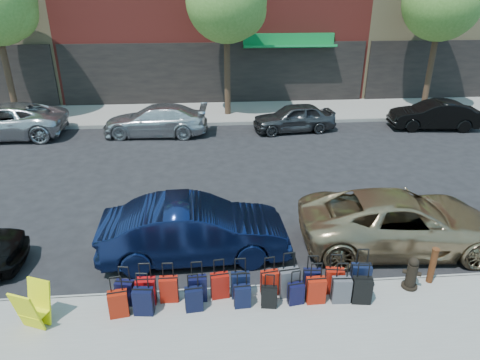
{
  "coord_description": "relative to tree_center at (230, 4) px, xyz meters",
  "views": [
    {
      "loc": [
        -0.7,
        -12.04,
        6.2
      ],
      "look_at": [
        0.2,
        -1.5,
        1.37
      ],
      "focal_mm": 32.0,
      "sensor_mm": 36.0,
      "label": 1
    }
  ],
  "objects": [
    {
      "name": "ground",
      "position": [
        -0.64,
        -9.5,
        -5.41
      ],
      "size": [
        120.0,
        120.0,
        0.0
      ],
      "primitive_type": "plane",
      "color": "black",
      "rests_on": "ground"
    },
    {
      "name": "sidewalk_far",
      "position": [
        -0.64,
        0.5,
        -5.34
      ],
      "size": [
        60.0,
        4.0,
        0.15
      ],
      "primitive_type": "cube",
      "color": "gray",
      "rests_on": "ground"
    },
    {
      "name": "curb_near",
      "position": [
        -0.64,
        -13.98,
        -5.34
      ],
      "size": [
        60.0,
        0.08,
        0.15
      ],
      "primitive_type": "cube",
      "color": "gray",
      "rests_on": "ground"
    },
    {
      "name": "curb_far",
      "position": [
        -0.64,
        -1.52,
        -5.34
      ],
      "size": [
        60.0,
        0.08,
        0.15
      ],
      "primitive_type": "cube",
      "color": "gray",
      "rests_on": "ground"
    },
    {
      "name": "tree_center",
      "position": [
        0.0,
        0.0,
        0.0
      ],
      "size": [
        3.8,
        3.8,
        7.27
      ],
      "color": "black",
      "rests_on": "sidewalk_far"
    },
    {
      "name": "tree_right",
      "position": [
        10.5,
        0.0,
        0.0
      ],
      "size": [
        3.8,
        3.8,
        7.27
      ],
      "color": "black",
      "rests_on": "sidewalk_far"
    },
    {
      "name": "suitcase_front_0",
      "position": [
        -3.1,
        -14.31,
        -4.98
      ],
      "size": [
        0.4,
        0.26,
        0.89
      ],
      "rotation": [
        0.0,
        0.0,
        -0.18
      ],
      "color": "black",
      "rests_on": "sidewalk_near"
    },
    {
      "name": "suitcase_front_1",
      "position": [
        -2.67,
        -14.32,
        -4.96
      ],
      "size": [
        0.4,
        0.22,
        0.95
      ],
      "rotation": [
        0.0,
        0.0,
        -0.02
      ],
      "color": "#99090B",
      "rests_on": "sidewalk_near"
    },
    {
      "name": "suitcase_front_2",
      "position": [
        -2.21,
        -14.29,
        -4.98
      ],
      "size": [
        0.38,
        0.22,
        0.91
      ],
      "rotation": [
        0.0,
        0.0,
        -0.02
      ],
      "color": "maroon",
      "rests_on": "sidewalk_near"
    },
    {
      "name": "suitcase_front_3",
      "position": [
        -1.62,
        -14.31,
        -4.97
      ],
      "size": [
        0.39,
        0.22,
        0.92
      ],
      "rotation": [
        0.0,
        0.0,
        0.04
      ],
      "color": "black",
      "rests_on": "sidewalk_near"
    },
    {
      "name": "suitcase_front_4",
      "position": [
        -1.15,
        -14.26,
        -4.98
      ],
      "size": [
        0.4,
        0.25,
        0.91
      ],
      "rotation": [
        0.0,
        0.0,
        0.13
      ],
      "color": "maroon",
      "rests_on": "sidewalk_near"
    },
    {
      "name": "suitcase_front_5",
      "position": [
        -0.71,
        -14.29,
        -4.97
      ],
      "size": [
        0.38,
        0.21,
        0.93
      ],
      "rotation": [
        0.0,
        0.0,
        0.0
      ],
      "color": "black",
      "rests_on": "sidewalk_near"
    },
    {
      "name": "suitcase_front_6",
      "position": [
        -0.09,
        -14.25,
        -4.98
      ],
      "size": [
        0.4,
        0.26,
        0.9
      ],
      "rotation": [
        0.0,
        0.0,
        0.15
      ],
      "color": "#991609",
      "rests_on": "sidewalk_near"
    },
    {
      "name": "suitcase_front_7",
      "position": [
        0.31,
        -14.32,
        -4.94
      ],
      "size": [
        0.45,
        0.28,
        1.03
      ],
      "rotation": [
        0.0,
        0.0,
        0.12
      ],
      "color": "#3F3E44",
      "rests_on": "sidewalk_near"
    },
    {
      "name": "suitcase_front_8",
      "position": [
        0.82,
        -14.26,
        -4.98
      ],
      "size": [
        0.39,
        0.24,
        0.89
      ],
      "rotation": [
        0.0,
        0.0,
        -0.1
      ],
      "color": "black",
      "rests_on": "sidewalk_near"
    },
    {
      "name": "suitcase_front_9",
      "position": [
        1.3,
        -14.32,
        -4.97
      ],
      "size": [
        0.42,
        0.27,
        0.93
      ],
      "rotation": [
        0.0,
        0.0,
        -0.17
      ],
      "color": "maroon",
      "rests_on": "sidewalk_near"
    },
    {
      "name": "suitcase_front_10",
      "position": [
        1.9,
        -14.26,
        -4.95
      ],
      "size": [
        0.43,
        0.27,
        0.99
      ],
      "rotation": [
        0.0,
        0.0,
        -0.12
      ],
      "color": "black",
      "rests_on": "sidewalk_near"
    },
    {
      "name": "suitcase_back_0",
      "position": [
        -3.19,
        -14.65,
        -4.98
      ],
      "size": [
        0.41,
        0.27,
        0.9
      ],
      "rotation": [
        0.0,
        0.0,
        0.15
      ],
      "color": "maroon",
      "rests_on": "sidewalk_near"
    },
    {
      "name": "suitcase_back_1",
      "position": [
        -2.69,
        -14.63,
        -4.97
      ],
      "size": [
        0.42,
        0.27,
        0.94
      ],
      "rotation": [
        0.0,
        0.0,
        -0.11
      ],
      "color": "black",
      "rests_on": "sidewalk_near"
    },
    {
      "name": "suitcase_back_3",
      "position": [
        -1.69,
        -14.62,
        -5.0
      ],
      "size": [
        0.37,
        0.24,
        0.84
      ],
      "rotation": [
        0.0,
        0.0,
        0.09
      ],
      "color": "black",
      "rests_on": "sidewalk_near"
    },
    {
      "name": "suitcase_back_5",
      "position": [
        -0.7,
        -14.59,
        -5.01
      ],
      "size": [
        0.35,
        0.21,
        0.8
      ],
      "rotation": [
        0.0,
        0.0,
        0.06
      ],
      "color": "black",
      "rests_on": "sidewalk_near"
    },
    {
      "name": "suitcase_back_6",
      "position": [
        -0.16,
        -14.65,
        -5.02
      ],
      "size": [
        0.34,
        0.23,
        0.76
      ],
      "rotation": [
        0.0,
        0.0,
        -0.15
      ],
      "color": "black",
      "rests_on": "sidewalk_near"
    },
    {
      "name": "suitcase_back_7",
      "position": [
        0.41,
        -14.59,
        -5.02
      ],
      "size": [
        0.35,
        0.23,
        0.77
      ],
      "rotation": [
        0.0,
        0.0,
        0.15
      ],
      "color": "black",
      "rests_on": "sidewalk_near"
    },
    {
      "name": "suitcase_back_8",
      "position": [
        0.83,
        -14.58,
        -4.97
      ],
      "size": [
        0.39,
        0.23,
        0.92
      ],
      "rotation": [
        0.0,
        0.0,
        0.02
      ],
      "color": "maroon",
      "rests_on": "sidewalk_near"
    },
    {
      "name": "suitcase_back_9",
      "position": [
        1.36,
        -14.61,
        -4.98
      ],
      "size": [
        0.4,
        0.24,
        0.91
      ],
      "rotation": [
        0.0,
        0.0,
        -0.05
      ],
      "color": "#414147",
      "rests_on": "sidewalk_near"
    },
    {
      "name": "suitcase_back_10",
      "position": [
        1.78,
        -14.67,
        -4.97
      ],
      "size": [
        0.42,
        0.28,
        0.94
      ],
      "rotation": [
        0.0,
        0.0,
        -0.14
      ],
      "color": "black",
      "rests_on": "sidewalk_near"
    },
    {
      "name": "fire_hydrant",
      "position": [
        3.01,
        -14.3,
        -4.91
      ],
      "size": [
        0.39,
        0.34,
        0.76
      ],
      "rotation": [
        0.0,
        0.0,
        -0.43
      ],
      "color": "black",
      "rests_on": "sidewalk_near"
    },
    {
      "name": "bollard",
      "position": [
        3.54,
        -14.15,
        -4.81
      ],
      "size": [
        0.16,
        0.16,
        0.87
      ],
      "color": "#38190C",
      "rests_on": "sidewalk_near"
    },
    {
      "name": "display_rack",
      "position": [
        -4.74,
        -14.8,
        -4.81
      ],
      "size": [
        0.68,
        0.71,
        0.91
      ],
      "rotation": [
        0.0,
        0.0,
        -0.39
      ],
      "color": "#EDEE0D",
      "rests_on": "sidewalk_near"
    },
    {
      "name": "car_near_1",
      "position": [
        -1.68,
        -12.49,
        -4.66
      ],
      "size": [
        4.62,
        1.74,
        1.5
      ],
      "primitive_type": "imported",
      "rotation": [
        0.0,
        0.0,
        1.6
      ],
      "color": "#0C1637",
      "rests_on": "ground"
    },
    {
      "name": "car_near_2",
      "position": [
        3.57,
        -12.43,
        -4.7
      ],
      "size": [
        5.3,
        2.71,
        1.43
      ],
      "primitive_type": "imported",
      "rotation": [
        0.0,
        0.0,
        1.5
      ],
      "color": "#9E8561",
      "rests_on": "ground"
    },
    {
      "name": "car_far_0",
      "position": [
        -10.24,
        -2.5,
        -4.67
      ],
      "size": [
        5.37,
        2.55,
        1.48
      ],
      "primitive_type": "imported",
      "rotation": [
        0.0,
        0.0,
        -1.55
      ],
      "color": "silver",
      "rests_on": "ground"
    },
    {
      "name": "car_far_1",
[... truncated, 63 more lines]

